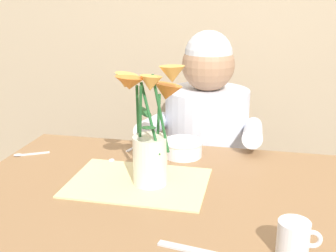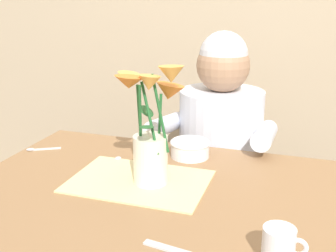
{
  "view_description": "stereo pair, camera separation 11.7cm",
  "coord_description": "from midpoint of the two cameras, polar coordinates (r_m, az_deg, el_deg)",
  "views": [
    {
      "loc": [
        0.21,
        -1.04,
        1.27
      ],
      "look_at": [
        -0.02,
        0.05,
        0.92
      ],
      "focal_mm": 45.16,
      "sensor_mm": 36.0,
      "label": 1
    },
    {
      "loc": [
        0.33,
        -1.01,
        1.27
      ],
      "look_at": [
        -0.02,
        0.05,
        0.92
      ],
      "focal_mm": 45.16,
      "sensor_mm": 36.0,
      "label": 2
    }
  ],
  "objects": [
    {
      "name": "dining_table",
      "position": [
        1.23,
        -2.27,
        -13.19
      ],
      "size": [
        1.2,
        0.8,
        0.74
      ],
      "color": "olive",
      "rests_on": "ground_plane"
    },
    {
      "name": "ceramic_mug",
      "position": [
        0.94,
        13.15,
        -14.7
      ],
      "size": [
        0.09,
        0.07,
        0.08
      ],
      "color": "silver",
      "rests_on": "dining_table"
    },
    {
      "name": "striped_placemat",
      "position": [
        1.25,
        -6.73,
        -7.64
      ],
      "size": [
        0.4,
        0.28,
        0.0
      ],
      "primitive_type": "cube",
      "color": "beige",
      "rests_on": "dining_table"
    },
    {
      "name": "spoon_3",
      "position": [
        1.55,
        -20.73,
        -3.64
      ],
      "size": [
        0.11,
        0.07,
        0.01
      ],
      "color": "silver",
      "rests_on": "dining_table"
    },
    {
      "name": "flower_vase",
      "position": [
        1.18,
        -5.2,
        -0.38
      ],
      "size": [
        0.23,
        0.23,
        0.35
      ],
      "color": "silver",
      "rests_on": "dining_table"
    },
    {
      "name": "dinner_knife",
      "position": [
        0.94,
        0.64,
        -16.7
      ],
      "size": [
        0.19,
        0.05,
        0.0
      ],
      "primitive_type": "cube",
      "rotation": [
        0.0,
        0.0,
        -0.15
      ],
      "color": "silver",
      "rests_on": "dining_table"
    },
    {
      "name": "spoon_0",
      "position": [
        1.39,
        -10.23,
        -5.07
      ],
      "size": [
        0.03,
        0.12,
        0.01
      ],
      "color": "silver",
      "rests_on": "dining_table"
    },
    {
      "name": "spoon_4",
      "position": [
        1.55,
        -6.05,
        -2.51
      ],
      "size": [
        0.05,
        0.12,
        0.01
      ],
      "color": "silver",
      "rests_on": "dining_table"
    },
    {
      "name": "seated_person",
      "position": [
        1.8,
        3.2,
        -5.62
      ],
      "size": [
        0.45,
        0.47,
        1.14
      ],
      "rotation": [
        0.0,
        0.0,
        -0.01
      ],
      "color": "#4C4C56",
      "rests_on": "ground_plane"
    },
    {
      "name": "ceramic_bowl",
      "position": [
        1.43,
        -0.31,
        -2.95
      ],
      "size": [
        0.14,
        0.14,
        0.06
      ],
      "color": "white",
      "rests_on": "dining_table"
    }
  ]
}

